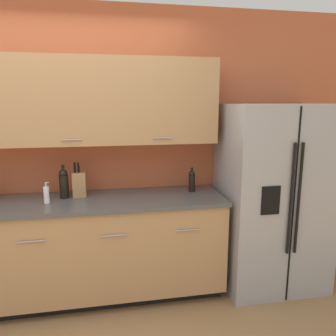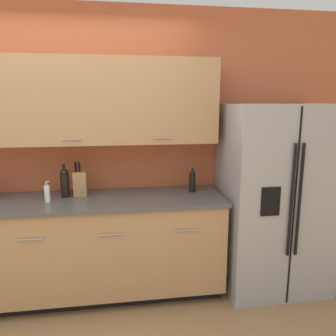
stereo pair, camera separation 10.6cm
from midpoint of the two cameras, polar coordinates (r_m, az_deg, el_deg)
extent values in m
cube|color=#BC5B38|center=(3.21, -19.81, 2.88)|extent=(10.00, 0.05, 2.60)
cube|color=tan|center=(2.98, -17.51, 11.00)|extent=(2.53, 0.32, 0.74)
cylinder|color=#99999E|center=(2.82, -17.54, 4.70)|extent=(0.16, 0.01, 0.01)
cylinder|color=#99999E|center=(2.83, -2.07, 5.25)|extent=(0.16, 0.01, 0.01)
cube|color=black|center=(3.32, -15.90, -19.72)|extent=(2.52, 0.54, 0.09)
cube|color=tan|center=(3.08, -16.42, -13.06)|extent=(2.56, 0.62, 0.79)
cube|color=#4C4C4C|center=(2.93, -16.90, -5.77)|extent=(2.58, 0.64, 0.03)
cylinder|color=#99999E|center=(2.76, -23.82, -11.66)|extent=(0.20, 0.01, 0.01)
cylinder|color=#99999E|center=(2.68, -10.71, -11.51)|extent=(0.20, 0.01, 0.01)
cylinder|color=#99999E|center=(2.75, 2.42, -10.77)|extent=(0.20, 0.01, 0.01)
cube|color=#9E9EA0|center=(3.23, 16.77, -4.83)|extent=(0.94, 0.72, 1.72)
cube|color=black|center=(2.93, 20.01, -6.72)|extent=(0.01, 0.01, 1.69)
cylinder|color=black|center=(2.88, 19.67, -5.24)|extent=(0.02, 0.02, 0.95)
cylinder|color=black|center=(2.91, 20.86, -5.12)|extent=(0.02, 0.02, 0.95)
cube|color=black|center=(2.80, 16.42, -5.46)|extent=(0.16, 0.01, 0.24)
cube|color=#A87A4C|center=(3.00, -16.16, -2.78)|extent=(0.11, 0.09, 0.22)
cylinder|color=black|center=(2.99, -16.90, 0.13)|extent=(0.02, 0.04, 0.09)
cylinder|color=black|center=(2.96, -16.95, -0.04)|extent=(0.02, 0.03, 0.08)
cylinder|color=black|center=(2.99, -16.28, -0.13)|extent=(0.02, 0.03, 0.06)
cylinder|color=black|center=(2.96, -16.35, 0.05)|extent=(0.02, 0.04, 0.09)
cylinder|color=black|center=(3.00, -18.63, -3.08)|extent=(0.08, 0.08, 0.20)
sphere|color=black|center=(2.98, -18.77, -0.92)|extent=(0.07, 0.07, 0.07)
cylinder|color=black|center=(2.97, -18.80, -0.51)|extent=(0.02, 0.02, 0.07)
cylinder|color=black|center=(2.96, -18.85, 0.32)|extent=(0.03, 0.03, 0.02)
cylinder|color=white|center=(2.91, -21.39, -4.40)|extent=(0.05, 0.05, 0.14)
cylinder|color=#B2B2B5|center=(2.89, -21.52, -2.74)|extent=(0.02, 0.02, 0.04)
cylinder|color=#B2B2B5|center=(2.88, -21.28, -2.40)|extent=(0.03, 0.01, 0.01)
cylinder|color=black|center=(3.06, 3.17, -2.65)|extent=(0.06, 0.06, 0.16)
sphere|color=black|center=(3.04, 3.19, -1.00)|extent=(0.06, 0.06, 0.06)
cylinder|color=black|center=(3.04, 3.19, -0.70)|extent=(0.02, 0.02, 0.05)
cylinder|color=black|center=(3.03, 3.20, -0.06)|extent=(0.02, 0.02, 0.01)
camera|label=1|loc=(0.05, -91.05, -0.21)|focal=35.00mm
camera|label=2|loc=(0.05, 88.95, 0.21)|focal=35.00mm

